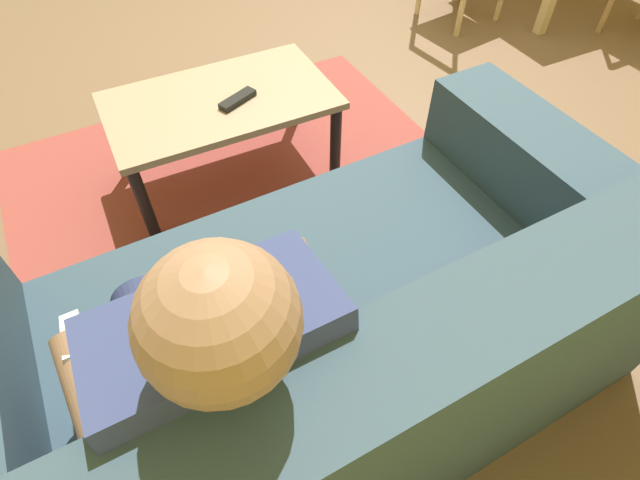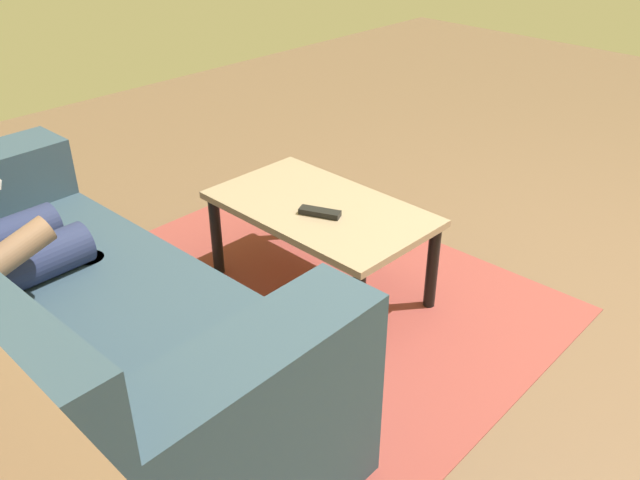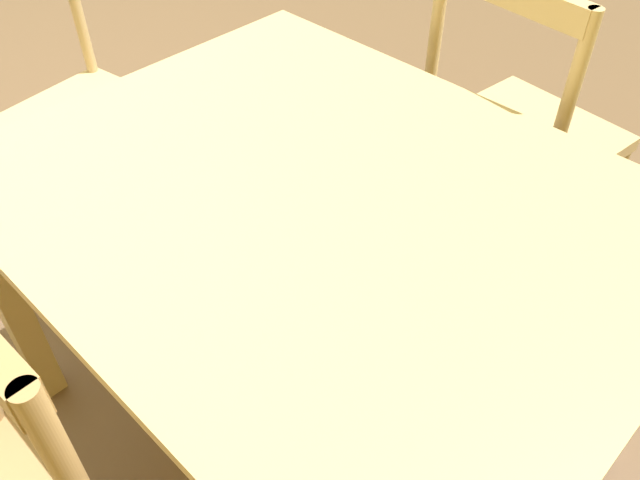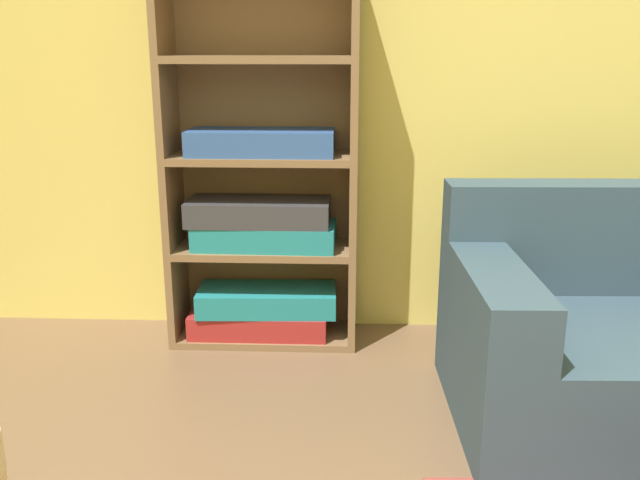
% 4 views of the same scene
% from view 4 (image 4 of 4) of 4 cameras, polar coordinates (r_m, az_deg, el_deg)
% --- Properties ---
extents(wall_back, '(6.75, 0.12, 2.57)m').
position_cam_4_polar(wall_back, '(3.55, 4.22, 12.96)').
color(wall_back, '#DBC660').
rests_on(wall_back, ground_plane).
extents(bookshelf, '(0.93, 0.36, 1.89)m').
position_cam_4_polar(bookshelf, '(3.40, -4.83, 3.47)').
color(bookshelf, brown).
rests_on(bookshelf, ground_plane).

